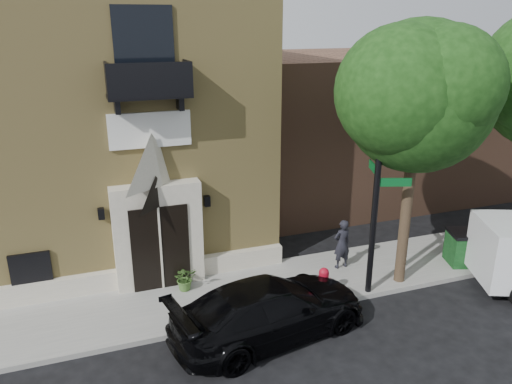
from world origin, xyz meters
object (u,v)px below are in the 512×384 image
dumpster (475,247)px  street_sign (377,185)px  black_sedan (270,309)px  fire_hydrant (323,282)px  pedestrian_near (342,244)px

dumpster → street_sign: bearing=-157.0°
black_sedan → street_sign: 4.51m
street_sign → black_sedan: bearing=-147.2°
fire_hydrant → pedestrian_near: bearing=45.9°
black_sedan → pedestrian_near: pedestrian_near is taller
black_sedan → street_sign: (3.50, 0.88, 2.70)m
street_sign → pedestrian_near: (-0.06, 1.61, -2.50)m
street_sign → pedestrian_near: 2.97m
street_sign → dumpster: bearing=24.2°
dumpster → fire_hydrant: bearing=-160.6°
street_sign → fire_hydrant: bearing=-170.1°
black_sedan → dumpster: size_ratio=2.74×
black_sedan → pedestrian_near: size_ratio=3.20×
black_sedan → street_sign: street_sign is taller
black_sedan → fire_hydrant: size_ratio=5.97×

